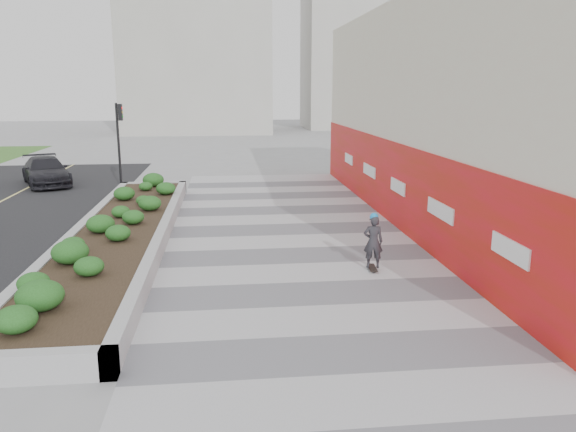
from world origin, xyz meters
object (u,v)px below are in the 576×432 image
object	(u,v)px
planter	(120,231)
skateboarder	(373,241)
car_dark	(46,171)
traffic_signal_near	(119,133)

from	to	relation	value
planter	skateboarder	size ratio (longest dim) A/B	11.17
planter	car_dark	xyz separation A→B (m)	(-5.83, 12.02, 0.29)
skateboarder	car_dark	size ratio (longest dim) A/B	0.33
car_dark	traffic_signal_near	bearing A→B (deg)	-43.97
planter	traffic_signal_near	world-z (taller)	traffic_signal_near
skateboarder	planter	bearing A→B (deg)	159.61
traffic_signal_near	skateboarder	world-z (taller)	traffic_signal_near
skateboarder	traffic_signal_near	bearing A→B (deg)	128.39
car_dark	skateboarder	bearing A→B (deg)	-73.39
skateboarder	car_dark	xyz separation A→B (m)	(-13.20, 15.60, -0.10)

